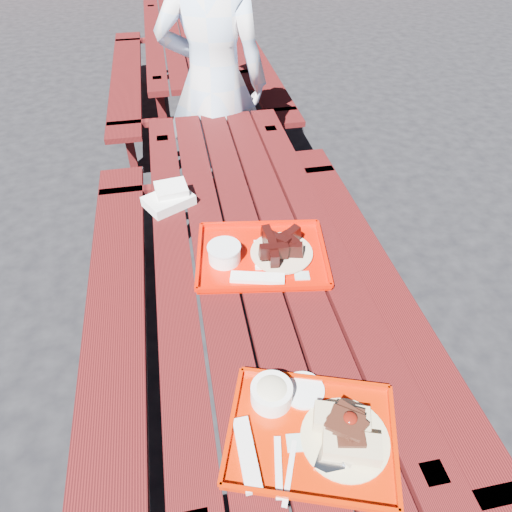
# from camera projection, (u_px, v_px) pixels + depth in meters

# --- Properties ---
(ground) EXTENTS (60.00, 60.00, 0.00)m
(ground) POSITION_uv_depth(u_px,v_px,m) (250.00, 357.00, 2.31)
(ground) COLOR black
(ground) RESTS_ON ground
(picnic_table_near) EXTENTS (1.41, 2.40, 0.75)m
(picnic_table_near) POSITION_uv_depth(u_px,v_px,m) (249.00, 278.00, 1.93)
(picnic_table_near) COLOR #490E0E
(picnic_table_near) RESTS_ON ground
(picnic_table_far) EXTENTS (1.41, 2.40, 0.75)m
(picnic_table_far) POSITION_uv_depth(u_px,v_px,m) (191.00, 56.00, 3.97)
(picnic_table_far) COLOR #490E0E
(picnic_table_far) RESTS_ON ground
(near_tray) EXTENTS (0.52, 0.46, 0.14)m
(near_tray) POSITION_uv_depth(u_px,v_px,m) (312.00, 423.00, 1.21)
(near_tray) COLOR #B91C00
(near_tray) RESTS_ON picnic_table_near
(far_tray) EXTENTS (0.54, 0.45, 0.08)m
(far_tray) POSITION_uv_depth(u_px,v_px,m) (260.00, 254.00, 1.72)
(far_tray) COLOR red
(far_tray) RESTS_ON picnic_table_near
(white_cloth) EXTENTS (0.24, 0.22, 0.08)m
(white_cloth) POSITION_uv_depth(u_px,v_px,m) (169.00, 197.00, 1.98)
(white_cloth) COLOR white
(white_cloth) RESTS_ON picnic_table_near
(person) EXTENTS (0.73, 0.57, 1.76)m
(person) POSITION_uv_depth(u_px,v_px,m) (214.00, 84.00, 2.69)
(person) COLOR #B6D2F8
(person) RESTS_ON ground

